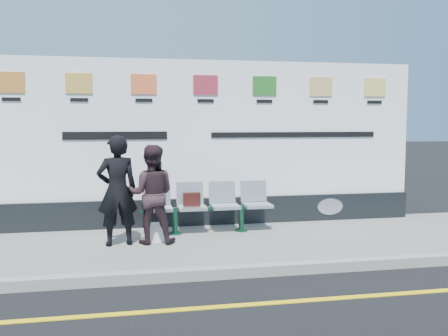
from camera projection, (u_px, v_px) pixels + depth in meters
name	position (u px, v px, depth m)	size (l,w,h in m)	color
ground	(215.00, 307.00, 5.43)	(80.00, 80.00, 0.00)	black
pavement	(187.00, 246.00, 7.87)	(14.00, 3.00, 0.12)	slate
kerb	(201.00, 274.00, 6.40)	(14.00, 0.18, 0.14)	gray
yellow_line	(215.00, 307.00, 5.43)	(14.00, 0.10, 0.01)	yellow
billboard	(205.00, 154.00, 9.15)	(8.00, 0.30, 3.00)	black
bench	(208.00, 219.00, 8.53)	(2.19, 0.57, 0.47)	#B0B6B9
woman_left	(117.00, 191.00, 7.60)	(0.62, 0.41, 1.69)	black
woman_right	(151.00, 194.00, 7.75)	(0.75, 0.58, 1.54)	#301F24
handbag_brown	(192.00, 199.00, 8.44)	(0.29, 0.13, 0.23)	black
carrier_bag_white	(157.00, 232.00, 7.91)	(0.29, 0.18, 0.29)	white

